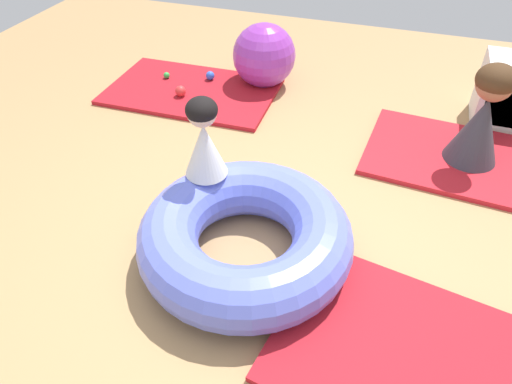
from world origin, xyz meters
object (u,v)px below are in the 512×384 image
at_px(play_ball_green, 167,75).
at_px(exercise_ball_large, 264,55).
at_px(child_in_white, 204,138).
at_px(play_ball_yellow, 260,81).
at_px(inflatable_cushion, 245,237).
at_px(adult_seated, 483,116).
at_px(play_ball_blue, 210,76).
at_px(play_ball_red, 181,91).
at_px(storage_cube, 507,92).

height_order(play_ball_green, exercise_ball_large, exercise_ball_large).
relative_size(child_in_white, play_ball_yellow, 5.87).
relative_size(play_ball_green, exercise_ball_large, 0.10).
distance_m(inflatable_cushion, adult_seated, 1.97).
xyz_separation_m(play_ball_yellow, exercise_ball_large, (0.01, 0.10, 0.21)).
bearing_deg(play_ball_yellow, inflatable_cushion, -74.13).
relative_size(play_ball_blue, exercise_ball_large, 0.14).
distance_m(inflatable_cushion, play_ball_yellow, 2.18).
bearing_deg(play_ball_yellow, play_ball_red, -145.31).
bearing_deg(play_ball_red, inflatable_cushion, -53.63).
distance_m(child_in_white, exercise_ball_large, 1.94).
distance_m(adult_seated, exercise_ball_large, 2.03).
relative_size(child_in_white, storage_cube, 0.93).
xyz_separation_m(inflatable_cushion, play_ball_blue, (-1.09, 2.05, -0.10)).
bearing_deg(inflatable_cushion, play_ball_red, 126.37).
xyz_separation_m(child_in_white, play_ball_blue, (-0.73, 1.76, -0.53)).
height_order(inflatable_cushion, play_ball_green, inflatable_cushion).
bearing_deg(child_in_white, adult_seated, -168.98).
height_order(child_in_white, adult_seated, child_in_white).
bearing_deg(play_ball_blue, play_ball_red, -108.41).
xyz_separation_m(play_ball_green, exercise_ball_large, (0.93, 0.25, 0.23)).
xyz_separation_m(inflatable_cushion, play_ball_green, (-1.51, 1.95, -0.11)).
height_order(child_in_white, storage_cube, child_in_white).
height_order(inflatable_cushion, adult_seated, adult_seated).
bearing_deg(inflatable_cushion, storage_cube, 54.62).
xyz_separation_m(adult_seated, play_ball_green, (-2.81, 0.48, -0.34)).
relative_size(inflatable_cushion, storage_cube, 2.26).
relative_size(play_ball_yellow, play_ball_red, 0.89).
distance_m(play_ball_yellow, storage_cube, 2.16).
bearing_deg(child_in_white, play_ball_red, -81.86).
bearing_deg(play_ball_yellow, exercise_ball_large, 84.42).
xyz_separation_m(play_ball_blue, play_ball_red, (-0.13, -0.39, 0.01)).
bearing_deg(play_ball_yellow, storage_cube, 2.32).
bearing_deg(play_ball_red, exercise_ball_large, 40.20).
bearing_deg(adult_seated, exercise_ball_large, 0.61).
bearing_deg(inflatable_cushion, child_in_white, 140.53).
bearing_deg(child_in_white, play_ball_yellow, -106.68).
distance_m(play_ball_blue, play_ball_green, 0.44).
height_order(adult_seated, storage_cube, adult_seated).
bearing_deg(child_in_white, inflatable_cushion, 116.30).
height_order(child_in_white, play_ball_green, child_in_white).
relative_size(adult_seated, play_ball_yellow, 8.62).
bearing_deg(play_ball_green, play_ball_yellow, 9.19).
distance_m(inflatable_cushion, exercise_ball_large, 2.28).
bearing_deg(exercise_ball_large, child_in_white, -83.17).
relative_size(play_ball_red, storage_cube, 0.18).
bearing_deg(play_ball_green, play_ball_blue, 14.32).
bearing_deg(play_ball_yellow, adult_seated, -18.38).
bearing_deg(play_ball_blue, play_ball_yellow, 4.70).
xyz_separation_m(child_in_white, play_ball_yellow, (-0.24, 1.80, -0.53)).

